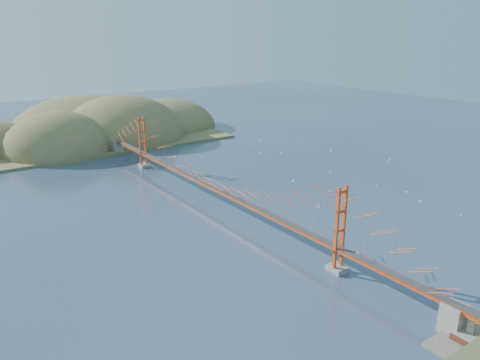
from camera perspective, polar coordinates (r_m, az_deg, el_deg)
ground at (r=84.64m, az=-3.20°, el=-3.01°), size 320.00×320.00×0.00m
bridge at (r=82.57m, az=-3.35°, el=1.58°), size 2.20×94.40×12.00m
promontory at (r=54.78m, az=26.62°, el=-17.39°), size 9.00×6.00×0.24m
fort at (r=55.04m, az=26.25°, el=-16.48°), size 3.70×2.30×1.75m
far_headlands at (r=145.75m, az=-17.09°, el=5.11°), size 84.00×58.00×25.00m
sailboat_8 at (r=128.32m, az=1.39°, el=4.31°), size 0.55×0.46×0.64m
sailboat_1 at (r=105.33m, az=10.96°, el=0.97°), size 0.53×0.53×0.58m
sailboat_11 at (r=118.70m, az=17.76°, el=2.34°), size 0.51×0.51×0.57m
sailboat_2 at (r=92.55m, az=10.91°, el=-1.37°), size 0.62×0.62×0.68m
sailboat_9 at (r=124.99m, az=11.03°, el=3.63°), size 0.67×0.67×0.75m
sailboat_14 at (r=96.48m, az=19.63°, el=-1.32°), size 0.57×0.57×0.62m
sailboat_10 at (r=68.54m, az=14.18°, el=-8.63°), size 0.48×0.53×0.60m
sailboat_12 at (r=116.68m, az=-7.92°, el=2.78°), size 0.61×0.61×0.67m
sailboat_7 at (r=132.62m, az=2.47°, el=4.74°), size 0.56×0.51×0.64m
sailboat_16 at (r=112.93m, az=-0.53°, el=2.44°), size 0.54×0.54×0.57m
sailboat_6 at (r=91.94m, az=21.12°, el=-2.42°), size 0.51×0.51×0.57m
sailboat_5 at (r=98.45m, az=16.31°, el=-0.62°), size 0.58×0.58×0.65m
sailboat_15 at (r=119.88m, az=2.55°, el=3.34°), size 0.47×0.58×0.68m
sailboat_3 at (r=98.62m, az=-1.22°, el=0.15°), size 0.58×0.50×0.66m
sailboat_4 at (r=120.05m, az=5.07°, el=3.31°), size 0.60×0.63×0.71m
sailboat_13 at (r=87.84m, az=25.32°, el=-3.89°), size 0.51×0.50×0.58m
sailboat_17 at (r=134.10m, az=7.60°, el=4.75°), size 0.58×0.58×0.66m
sailboat_0 at (r=98.15m, az=6.51°, el=-0.05°), size 0.50×0.57×0.65m
sailboat_extra_0 at (r=123.26m, az=-5.28°, el=3.68°), size 0.58×0.58×0.64m
sailboat_extra_1 at (r=84.30m, az=9.59°, el=-3.21°), size 0.64×0.59×0.72m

